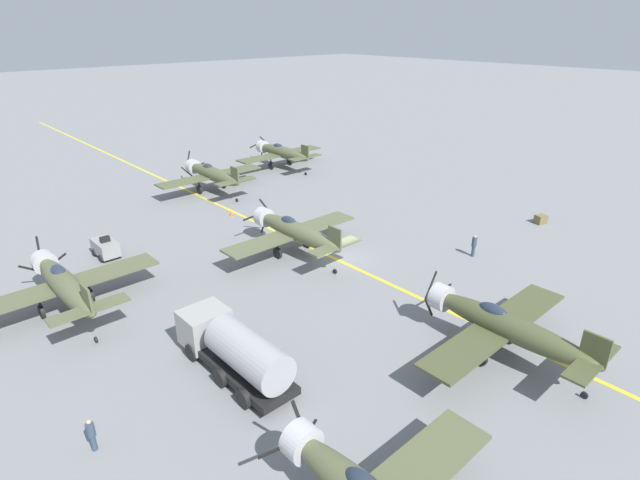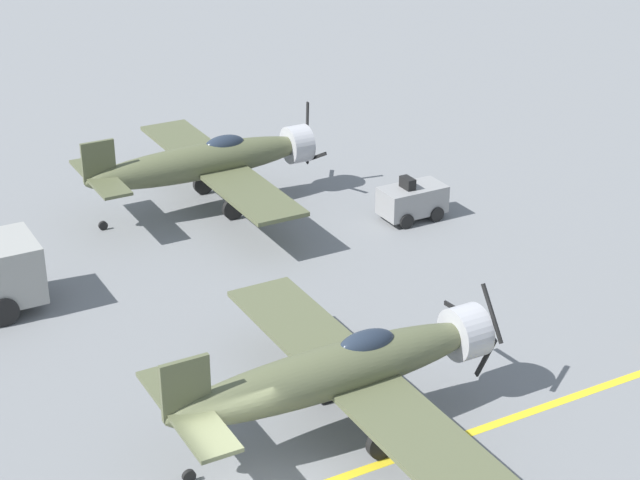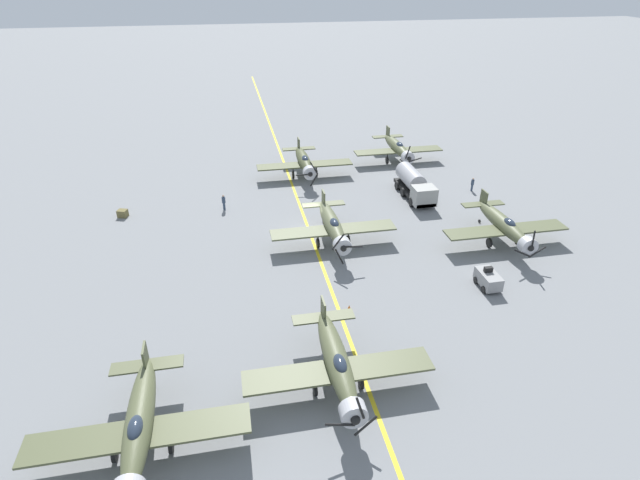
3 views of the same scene
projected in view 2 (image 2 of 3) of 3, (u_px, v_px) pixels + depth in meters
name	position (u px, v px, depth m)	size (l,w,h in m)	color
airplane_mid_left	(209.00, 161.00, 42.90)	(12.00, 9.98, 3.80)	#565B3C
airplane_mid_center	(343.00, 370.00, 28.71)	(12.00, 9.98, 3.65)	#595E3F
tow_tractor	(412.00, 200.00, 42.42)	(1.57, 2.60, 1.79)	gray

